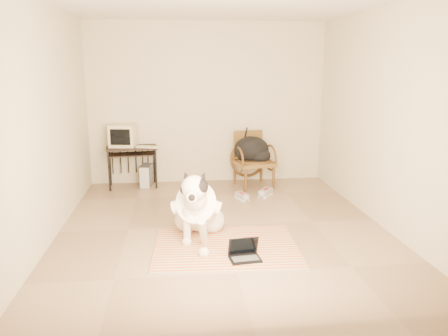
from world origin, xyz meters
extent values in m
plane|color=#907658|center=(0.00, 0.00, 0.00)|extent=(4.50, 4.50, 0.00)
plane|color=silver|center=(0.00, 0.00, 2.70)|extent=(4.50, 4.50, 0.00)
plane|color=beige|center=(0.00, 2.25, 1.35)|extent=(4.50, 0.00, 4.50)
plane|color=beige|center=(0.00, -2.25, 1.35)|extent=(4.50, 0.00, 4.50)
plane|color=beige|center=(-2.00, 0.00, 1.35)|extent=(0.00, 4.50, 4.50)
plane|color=beige|center=(2.00, 0.00, 1.35)|extent=(0.00, 4.50, 4.50)
cube|color=#D64714|center=(-0.05, -1.18, 0.01)|extent=(1.59, 0.32, 0.02)
cube|color=#508034|center=(-0.04, -0.94, 0.01)|extent=(1.59, 0.32, 0.02)
cube|color=#704584|center=(-0.03, -0.69, 0.01)|extent=(1.59, 0.32, 0.02)
cube|color=gold|center=(-0.02, -0.45, 0.01)|extent=(1.59, 0.32, 0.02)
cube|color=tan|center=(0.00, -0.21, 0.01)|extent=(1.59, 0.32, 0.02)
sphere|color=white|center=(-0.44, -0.17, 0.15)|extent=(0.31, 0.31, 0.31)
sphere|color=white|center=(-0.15, -0.22, 0.15)|extent=(0.31, 0.31, 0.31)
ellipsoid|color=white|center=(-0.29, -0.21, 0.18)|extent=(0.38, 0.34, 0.31)
ellipsoid|color=white|center=(-0.32, -0.39, 0.39)|extent=(0.49, 0.75, 0.66)
cylinder|color=white|center=(-0.32, -0.38, 0.39)|extent=(0.55, 0.66, 0.61)
sphere|color=white|center=(-0.36, -0.58, 0.53)|extent=(0.26, 0.26, 0.26)
sphere|color=white|center=(-0.37, -0.68, 0.69)|extent=(0.28, 0.28, 0.28)
ellipsoid|color=black|center=(-0.33, -0.69, 0.71)|extent=(0.22, 0.25, 0.21)
cylinder|color=white|center=(-0.39, -0.80, 0.65)|extent=(0.14, 0.17, 0.12)
sphere|color=black|center=(-0.41, -0.88, 0.65)|extent=(0.07, 0.07, 0.07)
cone|color=black|center=(-0.45, -0.60, 0.80)|extent=(0.14, 0.16, 0.18)
cone|color=black|center=(-0.27, -0.63, 0.80)|extent=(0.14, 0.15, 0.18)
torus|color=silver|center=(-0.36, -0.60, 0.58)|extent=(0.27, 0.17, 0.23)
cylinder|color=white|center=(-0.46, -0.58, 0.23)|extent=(0.10, 0.14, 0.42)
cylinder|color=white|center=(-0.28, -0.73, 0.20)|extent=(0.15, 0.39, 0.43)
sphere|color=white|center=(-0.46, -0.60, 0.05)|extent=(0.11, 0.11, 0.11)
sphere|color=white|center=(-0.29, -0.93, 0.06)|extent=(0.11, 0.11, 0.11)
cone|color=black|center=(-0.27, 0.06, 0.05)|extent=(0.14, 0.43, 0.11)
cube|color=black|center=(0.13, -1.07, 0.03)|extent=(0.34, 0.26, 0.02)
cube|color=#4B4A4D|center=(0.13, -1.08, 0.04)|extent=(0.28, 0.16, 0.00)
cube|color=black|center=(0.12, -0.99, 0.14)|extent=(0.32, 0.11, 0.21)
cube|color=black|center=(0.12, -1.00, 0.14)|extent=(0.29, 0.09, 0.18)
cube|color=black|center=(-1.28, 1.99, 0.67)|extent=(0.86, 0.53, 0.03)
cube|color=black|center=(-1.28, 1.95, 0.56)|extent=(0.76, 0.43, 0.02)
cylinder|color=black|center=(-1.63, 1.77, 0.33)|extent=(0.03, 0.03, 0.65)
cylinder|color=black|center=(-1.67, 2.14, 0.33)|extent=(0.03, 0.03, 0.65)
cylinder|color=black|center=(-0.89, 1.84, 0.33)|extent=(0.03, 0.03, 0.65)
cylinder|color=black|center=(-0.93, 2.22, 0.33)|extent=(0.03, 0.03, 0.65)
cube|color=beige|center=(-1.41, 2.06, 0.86)|extent=(0.46, 0.44, 0.36)
cube|color=black|center=(-1.44, 1.87, 0.86)|extent=(0.32, 0.06, 0.26)
cube|color=beige|center=(-1.01, 1.89, 0.69)|extent=(0.39, 0.23, 0.02)
cube|color=#4B4A4D|center=(-1.05, 2.01, 0.18)|extent=(0.21, 0.40, 0.36)
cube|color=silver|center=(-1.08, 1.82, 0.18)|extent=(0.15, 0.03, 0.34)
cube|color=brown|center=(0.73, 1.79, 0.40)|extent=(0.71, 0.70, 0.06)
cylinder|color=#3B2510|center=(0.73, 1.79, 0.44)|extent=(0.56, 0.56, 0.04)
cube|color=brown|center=(0.67, 2.05, 0.68)|extent=(0.51, 0.16, 0.45)
cylinder|color=#3B2510|center=(0.55, 1.49, 0.19)|extent=(0.05, 0.05, 0.37)
cylinder|color=#3B2510|center=(0.44, 1.97, 0.19)|extent=(0.05, 0.05, 0.37)
cylinder|color=#3B2510|center=(1.03, 1.60, 0.19)|extent=(0.05, 0.05, 0.37)
cylinder|color=#3B2510|center=(0.92, 2.08, 0.19)|extent=(0.05, 0.05, 0.37)
ellipsoid|color=black|center=(0.69, 1.81, 0.63)|extent=(0.58, 0.48, 0.43)
ellipsoid|color=black|center=(0.81, 1.71, 0.54)|extent=(0.36, 0.29, 0.25)
cube|color=white|center=(0.42, 1.07, 0.01)|extent=(0.20, 0.30, 0.03)
cube|color=gray|center=(0.42, 1.07, 0.05)|extent=(0.20, 0.29, 0.09)
cube|color=#A51616|center=(0.42, 1.07, 0.09)|extent=(0.09, 0.14, 0.02)
cube|color=white|center=(0.82, 1.21, 0.01)|extent=(0.29, 0.33, 0.03)
cube|color=gray|center=(0.82, 1.21, 0.06)|extent=(0.28, 0.31, 0.10)
cube|color=#A51616|center=(0.82, 1.21, 0.10)|extent=(0.13, 0.16, 0.02)
camera|label=1|loc=(-0.56, -5.20, 1.97)|focal=35.00mm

